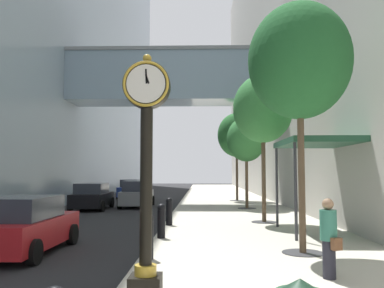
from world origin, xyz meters
name	(u,v)px	position (x,y,z in m)	size (l,w,h in m)	color
ground_plane	(179,205)	(0.00, 27.00, 0.00)	(110.00, 110.00, 0.00)	#262628
sidewalk_right	(226,201)	(3.44, 30.00, 0.07)	(6.87, 80.00, 0.14)	beige
building_block_right	(326,3)	(11.37, 30.00, 15.64)	(9.00, 80.00, 31.28)	#B7B2A8
street_clock	(146,161)	(0.60, 5.94, 2.48)	(0.84, 0.55, 4.27)	black
bollard_third	(148,235)	(0.26, 8.91, 0.72)	(0.27, 0.27, 1.11)	black
bollard_fourth	(161,220)	(0.26, 12.11, 0.72)	(0.27, 0.27, 1.11)	black
bollard_fifth	(169,211)	(0.26, 15.32, 0.72)	(0.27, 0.27, 1.11)	black
street_tree_near	(299,62)	(4.26, 9.74, 5.31)	(2.79, 2.79, 6.79)	#333335
street_tree_mid_near	(263,109)	(4.26, 16.38, 5.04)	(2.61, 2.61, 6.42)	#333335
street_tree_mid_far	(246,140)	(4.26, 23.02, 4.24)	(2.34, 2.34, 5.47)	#333335
street_tree_far	(237,135)	(4.26, 29.66, 5.12)	(2.92, 2.92, 6.68)	#333335
pedestrian_walking	(329,236)	(4.16, 7.16, 0.98)	(0.45, 0.52, 1.61)	#23232D
storefront_awning	(315,144)	(5.63, 13.32, 3.28)	(2.40, 3.60, 3.30)	#235138
car_blue_near	(132,189)	(-4.54, 34.21, 0.81)	(2.06, 4.46, 1.66)	navy
car_red_mid	(25,226)	(-3.38, 10.16, 0.78)	(1.95, 4.21, 1.60)	#AD191E
car_black_far	(92,197)	(-5.17, 23.65, 0.79)	(2.18, 4.44, 1.61)	black
car_grey_trailing	(137,194)	(-2.69, 25.48, 0.83)	(2.18, 4.47, 1.72)	slate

